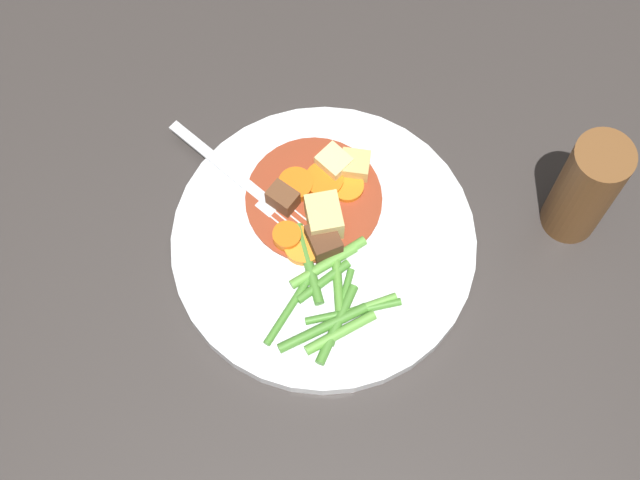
# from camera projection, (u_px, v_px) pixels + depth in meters

# --- Properties ---
(ground_plane) EXTENTS (3.00, 3.00, 0.00)m
(ground_plane) POSITION_uv_depth(u_px,v_px,m) (320.00, 247.00, 0.86)
(ground_plane) COLOR #383330
(dinner_plate) EXTENTS (0.27, 0.27, 0.02)m
(dinner_plate) POSITION_uv_depth(u_px,v_px,m) (320.00, 243.00, 0.85)
(dinner_plate) COLOR white
(dinner_plate) RESTS_ON ground_plane
(stew_sauce) EXTENTS (0.12, 0.12, 0.00)m
(stew_sauce) POSITION_uv_depth(u_px,v_px,m) (310.00, 199.00, 0.86)
(stew_sauce) COLOR #93381E
(stew_sauce) RESTS_ON dinner_plate
(carrot_slice_0) EXTENTS (0.05, 0.05, 0.01)m
(carrot_slice_0) POSITION_uv_depth(u_px,v_px,m) (319.00, 181.00, 0.86)
(carrot_slice_0) COLOR orange
(carrot_slice_0) RESTS_ON dinner_plate
(carrot_slice_1) EXTENTS (0.03, 0.03, 0.01)m
(carrot_slice_1) POSITION_uv_depth(u_px,v_px,m) (344.00, 187.00, 0.86)
(carrot_slice_1) COLOR orange
(carrot_slice_1) RESTS_ON dinner_plate
(carrot_slice_2) EXTENTS (0.05, 0.05, 0.01)m
(carrot_slice_2) POSITION_uv_depth(u_px,v_px,m) (300.00, 246.00, 0.84)
(carrot_slice_2) COLOR orange
(carrot_slice_2) RESTS_ON dinner_plate
(carrot_slice_3) EXTENTS (0.04, 0.04, 0.01)m
(carrot_slice_3) POSITION_uv_depth(u_px,v_px,m) (292.00, 185.00, 0.86)
(carrot_slice_3) COLOR orange
(carrot_slice_3) RESTS_ON dinner_plate
(carrot_slice_4) EXTENTS (0.03, 0.03, 0.01)m
(carrot_slice_4) POSITION_uv_depth(u_px,v_px,m) (283.00, 236.00, 0.84)
(carrot_slice_4) COLOR orange
(carrot_slice_4) RESTS_ON dinner_plate
(potato_chunk_0) EXTENTS (0.04, 0.04, 0.03)m
(potato_chunk_0) POSITION_uv_depth(u_px,v_px,m) (320.00, 218.00, 0.83)
(potato_chunk_0) COLOR #E5CC7A
(potato_chunk_0) RESTS_ON dinner_plate
(potato_chunk_1) EXTENTS (0.04, 0.04, 0.02)m
(potato_chunk_1) POSITION_uv_depth(u_px,v_px,m) (330.00, 164.00, 0.86)
(potato_chunk_1) COLOR #EAD68C
(potato_chunk_1) RESTS_ON dinner_plate
(potato_chunk_2) EXTENTS (0.03, 0.03, 0.02)m
(potato_chunk_2) POSITION_uv_depth(u_px,v_px,m) (351.00, 166.00, 0.86)
(potato_chunk_2) COLOR #DBBC6B
(potato_chunk_2) RESTS_ON dinner_plate
(meat_chunk_0) EXTENTS (0.03, 0.03, 0.02)m
(meat_chunk_0) POSITION_uv_depth(u_px,v_px,m) (279.00, 199.00, 0.85)
(meat_chunk_0) COLOR brown
(meat_chunk_0) RESTS_ON dinner_plate
(meat_chunk_1) EXTENTS (0.04, 0.04, 0.02)m
(meat_chunk_1) POSITION_uv_depth(u_px,v_px,m) (320.00, 241.00, 0.83)
(meat_chunk_1) COLOR #56331E
(meat_chunk_1) RESTS_ON dinner_plate
(green_bean_0) EXTENTS (0.05, 0.08, 0.01)m
(green_bean_0) POSITION_uv_depth(u_px,v_px,m) (319.00, 328.00, 0.81)
(green_bean_0) COLOR #4C8E33
(green_bean_0) RESTS_ON dinner_plate
(green_bean_1) EXTENTS (0.03, 0.05, 0.01)m
(green_bean_1) POSITION_uv_depth(u_px,v_px,m) (364.00, 306.00, 0.82)
(green_bean_1) COLOR #66AD42
(green_bean_1) RESTS_ON dinner_plate
(green_bean_2) EXTENTS (0.07, 0.02, 0.01)m
(green_bean_2) POSITION_uv_depth(u_px,v_px,m) (337.00, 307.00, 0.82)
(green_bean_2) COLOR #4C8E33
(green_bean_2) RESTS_ON dinner_plate
(green_bean_3) EXTENTS (0.07, 0.04, 0.01)m
(green_bean_3) POSITION_uv_depth(u_px,v_px,m) (285.00, 309.00, 0.81)
(green_bean_3) COLOR #4C8E33
(green_bean_3) RESTS_ON dinner_plate
(green_bean_4) EXTENTS (0.04, 0.06, 0.01)m
(green_bean_4) POSITION_uv_depth(u_px,v_px,m) (321.00, 266.00, 0.83)
(green_bean_4) COLOR #66AD42
(green_bean_4) RESTS_ON dinner_plate
(green_bean_5) EXTENTS (0.07, 0.01, 0.01)m
(green_bean_5) POSITION_uv_depth(u_px,v_px,m) (333.00, 275.00, 0.83)
(green_bean_5) COLOR #599E38
(green_bean_5) RESTS_ON dinner_plate
(green_bean_6) EXTENTS (0.04, 0.05, 0.01)m
(green_bean_6) POSITION_uv_depth(u_px,v_px,m) (319.00, 282.00, 0.82)
(green_bean_6) COLOR #4C8E33
(green_bean_6) RESTS_ON dinner_plate
(green_bean_7) EXTENTS (0.07, 0.04, 0.01)m
(green_bean_7) POSITION_uv_depth(u_px,v_px,m) (333.00, 324.00, 0.81)
(green_bean_7) COLOR #4C8E33
(green_bean_7) RESTS_ON dinner_plate
(green_bean_8) EXTENTS (0.04, 0.05, 0.01)m
(green_bean_8) POSITION_uv_depth(u_px,v_px,m) (337.00, 255.00, 0.83)
(green_bean_8) COLOR #66AD42
(green_bean_8) RESTS_ON dinner_plate
(green_bean_9) EXTENTS (0.03, 0.08, 0.01)m
(green_bean_9) POSITION_uv_depth(u_px,v_px,m) (349.00, 311.00, 0.81)
(green_bean_9) COLOR #4C8E33
(green_bean_9) RESTS_ON dinner_plate
(green_bean_10) EXTENTS (0.04, 0.06, 0.01)m
(green_bean_10) POSITION_uv_depth(u_px,v_px,m) (337.00, 333.00, 0.81)
(green_bean_10) COLOR #66AD42
(green_bean_10) RESTS_ON dinner_plate
(green_bean_11) EXTENTS (0.08, 0.03, 0.01)m
(green_bean_11) POSITION_uv_depth(u_px,v_px,m) (305.00, 264.00, 0.83)
(green_bean_11) COLOR #4C8E33
(green_bean_11) RESTS_ON dinner_plate
(fork) EXTENTS (0.13, 0.14, 0.00)m
(fork) POSITION_uv_depth(u_px,v_px,m) (242.00, 184.00, 0.86)
(fork) COLOR silver
(fork) RESTS_ON dinner_plate
(pepper_mill) EXTENTS (0.05, 0.05, 0.13)m
(pepper_mill) POSITION_uv_depth(u_px,v_px,m) (582.00, 189.00, 0.81)
(pepper_mill) COLOR brown
(pepper_mill) RESTS_ON ground_plane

